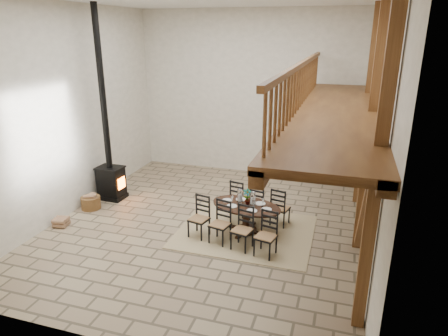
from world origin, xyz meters
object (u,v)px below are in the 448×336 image
(wood_stove, at_px, (109,159))
(log_basket, at_px, (91,202))
(log_stack, at_px, (61,222))
(dining_table, at_px, (244,219))

(wood_stove, relative_size, log_basket, 10.20)
(log_basket, height_order, log_stack, log_basket)
(log_basket, bearing_deg, wood_stove, 78.52)
(dining_table, bearing_deg, log_stack, -154.86)
(wood_stove, bearing_deg, log_stack, -94.39)
(dining_table, distance_m, log_basket, 4.12)
(dining_table, height_order, wood_stove, wood_stove)
(wood_stove, height_order, log_stack, wood_stove)
(wood_stove, relative_size, log_stack, 13.70)
(log_basket, relative_size, log_stack, 1.34)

